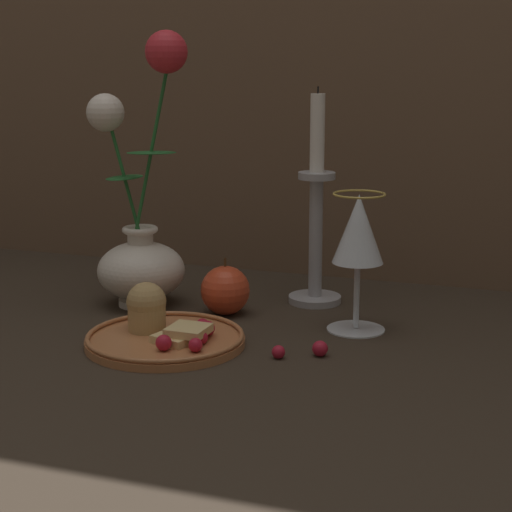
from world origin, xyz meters
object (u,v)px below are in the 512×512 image
(plate_with_pastries, at_px, (162,331))
(apple_beside_vase, at_px, (225,290))
(wine_glass, at_px, (358,236))
(vase, at_px, (141,234))
(candlestick, at_px, (316,224))

(plate_with_pastries, relative_size, apple_beside_vase, 2.47)
(wine_glass, height_order, apple_beside_vase, wine_glass)
(vase, xyz_separation_m, candlestick, (0.23, 0.10, 0.01))
(plate_with_pastries, bearing_deg, vase, 124.85)
(wine_glass, bearing_deg, plate_with_pastries, -147.72)
(vase, relative_size, wine_glass, 2.12)
(candlestick, distance_m, apple_beside_vase, 0.17)
(vase, relative_size, candlestick, 1.24)
(vase, distance_m, candlestick, 0.26)
(apple_beside_vase, bearing_deg, wine_glass, -2.92)
(candlestick, bearing_deg, plate_with_pastries, -117.50)
(vase, relative_size, apple_beside_vase, 4.79)
(candlestick, height_order, apple_beside_vase, candlestick)
(apple_beside_vase, bearing_deg, plate_with_pastries, -100.51)
(plate_with_pastries, height_order, candlestick, candlestick)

